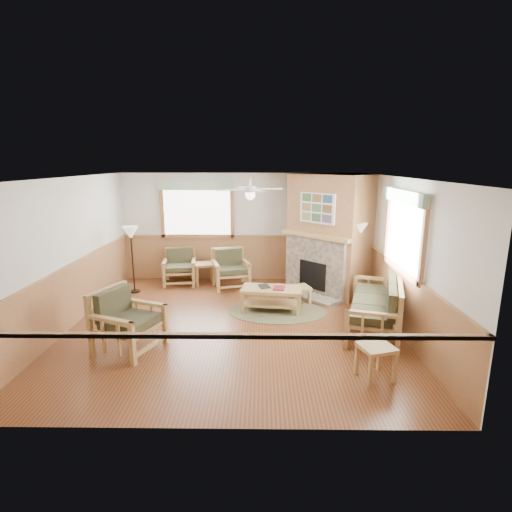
{
  "coord_description": "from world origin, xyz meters",
  "views": [
    {
      "loc": [
        0.5,
        -6.97,
        2.97
      ],
      "look_at": [
        0.4,
        0.7,
        1.15
      ],
      "focal_mm": 28.0,
      "sensor_mm": 36.0,
      "label": 1
    }
  ],
  "objects_px": {
    "armchair_back_left": "(180,267)",
    "floor_lamp_right": "(356,262)",
    "sofa": "(374,302)",
    "floor_lamp_left": "(133,260)",
    "end_table_chairs": "(204,273)",
    "armchair_back_right": "(231,269)",
    "footstool": "(299,294)",
    "armchair_left": "(128,320)",
    "coffee_table": "(272,299)",
    "end_table_sofa": "(375,362)"
  },
  "relations": [
    {
      "from": "armchair_back_right",
      "to": "floor_lamp_left",
      "type": "height_order",
      "value": "floor_lamp_left"
    },
    {
      "from": "armchair_back_left",
      "to": "floor_lamp_left",
      "type": "distance_m",
      "value": 1.2
    },
    {
      "from": "armchair_back_left",
      "to": "footstool",
      "type": "height_order",
      "value": "armchair_back_left"
    },
    {
      "from": "end_table_chairs",
      "to": "floor_lamp_right",
      "type": "bearing_deg",
      "value": -18.8
    },
    {
      "from": "armchair_back_left",
      "to": "coffee_table",
      "type": "xyz_separation_m",
      "value": [
        2.23,
        -1.82,
        -0.19
      ]
    },
    {
      "from": "armchair_back_right",
      "to": "end_table_chairs",
      "type": "xyz_separation_m",
      "value": [
        -0.68,
        0.26,
        -0.19
      ]
    },
    {
      "from": "floor_lamp_left",
      "to": "floor_lamp_right",
      "type": "relative_size",
      "value": 0.9
    },
    {
      "from": "sofa",
      "to": "footstool",
      "type": "relative_size",
      "value": 5.14
    },
    {
      "from": "floor_lamp_right",
      "to": "coffee_table",
      "type": "bearing_deg",
      "value": -160.7
    },
    {
      "from": "armchair_left",
      "to": "end_table_sofa",
      "type": "height_order",
      "value": "armchair_left"
    },
    {
      "from": "floor_lamp_left",
      "to": "coffee_table",
      "type": "bearing_deg",
      "value": -19.94
    },
    {
      "from": "sofa",
      "to": "armchair_back_left",
      "type": "distance_m",
      "value": 4.87
    },
    {
      "from": "sofa",
      "to": "end_table_sofa",
      "type": "xyz_separation_m",
      "value": [
        -0.45,
        -1.76,
        -0.24
      ]
    },
    {
      "from": "coffee_table",
      "to": "footstool",
      "type": "xyz_separation_m",
      "value": [
        0.61,
        0.5,
        -0.06
      ]
    },
    {
      "from": "sofa",
      "to": "footstool",
      "type": "distance_m",
      "value": 1.85
    },
    {
      "from": "sofa",
      "to": "armchair_back_left",
      "type": "height_order",
      "value": "sofa"
    },
    {
      "from": "sofa",
      "to": "floor_lamp_left",
      "type": "distance_m",
      "value": 5.4
    },
    {
      "from": "floor_lamp_left",
      "to": "end_table_chairs",
      "type": "bearing_deg",
      "value": 23.34
    },
    {
      "from": "coffee_table",
      "to": "end_table_sofa",
      "type": "bearing_deg",
      "value": -54.73
    },
    {
      "from": "armchair_back_left",
      "to": "coffee_table",
      "type": "height_order",
      "value": "armchair_back_left"
    },
    {
      "from": "end_table_sofa",
      "to": "footstool",
      "type": "distance_m",
      "value": 3.21
    },
    {
      "from": "sofa",
      "to": "floor_lamp_left",
      "type": "xyz_separation_m",
      "value": [
        -5.0,
        2.01,
        0.29
      ]
    },
    {
      "from": "armchair_left",
      "to": "footstool",
      "type": "bearing_deg",
      "value": -29.91
    },
    {
      "from": "end_table_chairs",
      "to": "sofa",
      "type": "bearing_deg",
      "value": -37.74
    },
    {
      "from": "footstool",
      "to": "floor_lamp_left",
      "type": "xyz_separation_m",
      "value": [
        -3.78,
        0.65,
        0.6
      ]
    },
    {
      "from": "end_table_chairs",
      "to": "end_table_sofa",
      "type": "bearing_deg",
      "value": -55.88
    },
    {
      "from": "floor_lamp_right",
      "to": "sofa",
      "type": "bearing_deg",
      "value": -90.0
    },
    {
      "from": "armchair_back_left",
      "to": "armchair_left",
      "type": "xyz_separation_m",
      "value": [
        -0.1,
        -3.59,
        0.07
      ]
    },
    {
      "from": "armchair_left",
      "to": "floor_lamp_left",
      "type": "height_order",
      "value": "floor_lamp_left"
    },
    {
      "from": "armchair_left",
      "to": "armchair_back_left",
      "type": "bearing_deg",
      "value": 20.9
    },
    {
      "from": "footstool",
      "to": "floor_lamp_right",
      "type": "relative_size",
      "value": 0.24
    },
    {
      "from": "armchair_left",
      "to": "coffee_table",
      "type": "relative_size",
      "value": 0.83
    },
    {
      "from": "end_table_chairs",
      "to": "armchair_back_left",
      "type": "bearing_deg",
      "value": 180.0
    },
    {
      "from": "sofa",
      "to": "end_table_chairs",
      "type": "distance_m",
      "value": 4.37
    },
    {
      "from": "armchair_back_left",
      "to": "floor_lamp_right",
      "type": "distance_m",
      "value": 4.26
    },
    {
      "from": "floor_lamp_left",
      "to": "armchair_left",
      "type": "bearing_deg",
      "value": -74.01
    },
    {
      "from": "end_table_sofa",
      "to": "armchair_left",
      "type": "bearing_deg",
      "value": 167.2
    },
    {
      "from": "armchair_back_right",
      "to": "footstool",
      "type": "xyz_separation_m",
      "value": [
        1.56,
        -1.05,
        -0.27
      ]
    },
    {
      "from": "armchair_back_left",
      "to": "armchair_left",
      "type": "bearing_deg",
      "value": -98.94
    },
    {
      "from": "armchair_back_left",
      "to": "floor_lamp_right",
      "type": "height_order",
      "value": "floor_lamp_right"
    },
    {
      "from": "coffee_table",
      "to": "floor_lamp_left",
      "type": "bearing_deg",
      "value": 167.47
    },
    {
      "from": "armchair_back_right",
      "to": "end_table_sofa",
      "type": "bearing_deg",
      "value": -76.38
    },
    {
      "from": "armchair_back_left",
      "to": "floor_lamp_right",
      "type": "xyz_separation_m",
      "value": [
        4.07,
        -1.18,
        0.43
      ]
    },
    {
      "from": "armchair_back_left",
      "to": "end_table_sofa",
      "type": "distance_m",
      "value": 5.72
    },
    {
      "from": "end_table_sofa",
      "to": "floor_lamp_left",
      "type": "distance_m",
      "value": 5.93
    },
    {
      "from": "coffee_table",
      "to": "floor_lamp_left",
      "type": "distance_m",
      "value": 3.41
    },
    {
      "from": "armchair_left",
      "to": "floor_lamp_left",
      "type": "distance_m",
      "value": 3.05
    },
    {
      "from": "armchair_left",
      "to": "floor_lamp_left",
      "type": "relative_size",
      "value": 0.64
    },
    {
      "from": "end_table_chairs",
      "to": "footstool",
      "type": "bearing_deg",
      "value": -30.5
    },
    {
      "from": "armchair_back_left",
      "to": "floor_lamp_right",
      "type": "bearing_deg",
      "value": -23.49
    }
  ]
}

